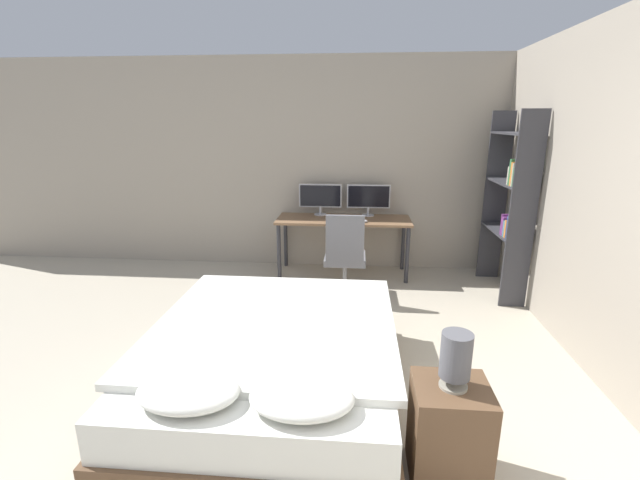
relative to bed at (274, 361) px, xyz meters
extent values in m
cube|color=#9E9384|center=(0.50, 2.95, 1.09)|extent=(12.00, 0.06, 2.70)
cube|color=#9E9384|center=(2.42, 0.31, 1.09)|extent=(0.06, 12.00, 2.70)
cube|color=brown|center=(0.00, 0.01, -0.15)|extent=(1.66, 2.06, 0.22)
cube|color=silver|center=(0.00, 0.01, 0.08)|extent=(1.60, 2.00, 0.25)
cube|color=silver|center=(0.00, 0.14, 0.23)|extent=(1.70, 1.73, 0.05)
ellipsoid|color=silver|center=(-0.30, -0.76, 0.27)|extent=(0.55, 0.38, 0.13)
ellipsoid|color=silver|center=(0.30, -0.76, 0.27)|extent=(0.55, 0.38, 0.13)
cube|color=brown|center=(1.09, -0.65, 0.02)|extent=(0.40, 0.37, 0.57)
cylinder|color=gray|center=(1.09, -0.65, 0.31)|extent=(0.15, 0.15, 0.01)
cylinder|color=gray|center=(1.09, -0.65, 0.35)|extent=(0.02, 0.02, 0.05)
cylinder|color=#4C4C51|center=(1.09, -0.65, 0.49)|extent=(0.16, 0.16, 0.24)
cube|color=#846042|center=(0.40, 2.57, 0.45)|extent=(1.66, 0.61, 0.03)
cylinder|color=#2D2D33|center=(-0.38, 2.32, 0.09)|extent=(0.05, 0.05, 0.70)
cylinder|color=#2D2D33|center=(1.18, 2.32, 0.09)|extent=(0.05, 0.05, 0.70)
cylinder|color=#2D2D33|center=(-0.38, 2.83, 0.09)|extent=(0.05, 0.05, 0.70)
cylinder|color=#2D2D33|center=(1.18, 2.83, 0.09)|extent=(0.05, 0.05, 0.70)
cylinder|color=#B7B7BC|center=(0.09, 2.78, 0.47)|extent=(0.16, 0.16, 0.01)
cylinder|color=#B7B7BC|center=(0.09, 2.78, 0.53)|extent=(0.03, 0.03, 0.09)
cube|color=#B7B7BC|center=(0.09, 2.78, 0.72)|extent=(0.55, 0.03, 0.30)
cube|color=black|center=(0.09, 2.76, 0.72)|extent=(0.52, 0.00, 0.27)
cylinder|color=#B7B7BC|center=(0.71, 2.78, 0.47)|extent=(0.16, 0.16, 0.01)
cylinder|color=#B7B7BC|center=(0.71, 2.78, 0.53)|extent=(0.03, 0.03, 0.09)
cube|color=#B7B7BC|center=(0.71, 2.78, 0.72)|extent=(0.55, 0.03, 0.30)
cube|color=black|center=(0.71, 2.76, 0.72)|extent=(0.52, 0.00, 0.27)
cube|color=#B7B7BC|center=(0.40, 2.37, 0.48)|extent=(0.35, 0.13, 0.02)
ellipsoid|color=#B7B7BC|center=(0.67, 2.37, 0.49)|extent=(0.07, 0.05, 0.04)
cylinder|color=black|center=(0.45, 1.93, -0.24)|extent=(0.52, 0.52, 0.04)
cylinder|color=gray|center=(0.45, 1.93, -0.05)|extent=(0.05, 0.05, 0.34)
cube|color=slate|center=(0.45, 1.93, 0.16)|extent=(0.45, 0.45, 0.07)
cube|color=slate|center=(0.45, 1.73, 0.44)|extent=(0.41, 0.05, 0.51)
cube|color=#333338|center=(2.24, 1.72, 0.75)|extent=(0.27, 0.02, 2.03)
cube|color=#333338|center=(2.24, 2.63, 0.75)|extent=(0.27, 0.02, 2.03)
cube|color=#333338|center=(2.24, 2.18, 0.45)|extent=(0.27, 0.88, 0.02)
cube|color=#333338|center=(2.24, 2.18, 0.99)|extent=(0.27, 0.88, 0.02)
cube|color=#333338|center=(2.24, 2.18, 1.52)|extent=(0.27, 0.88, 0.02)
cube|color=#28282D|center=(2.24, 1.76, 0.55)|extent=(0.22, 0.03, 0.18)
cube|color=#2D4784|center=(2.24, 1.80, 0.58)|extent=(0.22, 0.04, 0.24)
cube|color=orange|center=(2.24, 1.86, 0.55)|extent=(0.22, 0.04, 0.19)
cube|color=teal|center=(2.24, 1.91, 0.54)|extent=(0.22, 0.04, 0.17)
cube|color=#7A387F|center=(2.24, 1.95, 0.56)|extent=(0.22, 0.04, 0.20)
cube|color=#7A387F|center=(2.24, 1.99, 0.57)|extent=(0.22, 0.02, 0.23)
cube|color=#2D4784|center=(2.24, 1.76, 1.10)|extent=(0.22, 0.04, 0.20)
cube|color=#337042|center=(2.24, 1.80, 1.10)|extent=(0.22, 0.03, 0.19)
cube|color=#BCB29E|center=(2.24, 1.84, 1.12)|extent=(0.22, 0.02, 0.23)
cube|color=orange|center=(2.24, 1.88, 1.12)|extent=(0.22, 0.04, 0.24)
cube|color=#337042|center=(2.24, 1.92, 1.14)|extent=(0.22, 0.04, 0.27)
cube|color=#BCB29E|center=(2.24, 1.97, 1.10)|extent=(0.22, 0.03, 0.19)
camera|label=1|loc=(0.56, -2.65, 1.65)|focal=24.00mm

